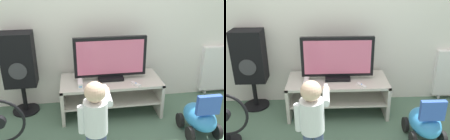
{
  "view_description": "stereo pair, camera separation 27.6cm",
  "coord_description": "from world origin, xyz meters",
  "views": [
    {
      "loc": [
        -0.39,
        -2.36,
        1.67
      ],
      "look_at": [
        0.0,
        0.15,
        0.59
      ],
      "focal_mm": 40.0,
      "sensor_mm": 36.0,
      "label": 1
    },
    {
      "loc": [
        -0.11,
        -2.38,
        1.67
      ],
      "look_at": [
        0.0,
        0.15,
        0.59
      ],
      "focal_mm": 40.0,
      "sensor_mm": 36.0,
      "label": 2
    }
  ],
  "objects": [
    {
      "name": "floor_fan",
      "position": [
        -1.12,
        -0.31,
        0.26
      ],
      "size": [
        0.47,
        0.24,
        0.58
      ],
      "color": "black",
      "rests_on": "ground_plane"
    },
    {
      "name": "tv_stand",
      "position": [
        0.0,
        0.26,
        0.29
      ],
      "size": [
        1.16,
        0.51,
        0.43
      ],
      "color": "beige",
      "rests_on": "ground_plane"
    },
    {
      "name": "ground_plane",
      "position": [
        0.0,
        0.0,
        0.0
      ],
      "size": [
        16.0,
        16.0,
        0.0
      ],
      "primitive_type": "plane",
      "color": "#4C6B56"
    },
    {
      "name": "radiator",
      "position": [
        1.6,
        0.52,
        0.37
      ],
      "size": [
        0.65,
        0.08,
        0.68
      ],
      "color": "white",
      "rests_on": "ground_plane"
    },
    {
      "name": "speaker_tower",
      "position": [
        -1.03,
        0.42,
        0.64
      ],
      "size": [
        0.35,
        0.32,
        0.99
      ],
      "color": "black",
      "rests_on": "ground_plane"
    },
    {
      "name": "child",
      "position": [
        -0.25,
        -0.57,
        0.48
      ],
      "size": [
        0.31,
        0.46,
        0.81
      ],
      "color": "#3F4C72",
      "rests_on": "ground_plane"
    },
    {
      "name": "game_console",
      "position": [
        -0.36,
        0.15,
        0.46
      ],
      "size": [
        0.05,
        0.17,
        0.06
      ],
      "color": "white",
      "rests_on": "tv_stand"
    },
    {
      "name": "remote_primary",
      "position": [
        0.26,
        0.07,
        0.44
      ],
      "size": [
        0.1,
        0.13,
        0.03
      ],
      "color": "white",
      "rests_on": "tv_stand"
    },
    {
      "name": "ride_on_toy",
      "position": [
        0.86,
        -0.31,
        0.19
      ],
      "size": [
        0.34,
        0.46,
        0.51
      ],
      "color": "#338CD1",
      "rests_on": "ground_plane"
    },
    {
      "name": "television",
      "position": [
        0.0,
        0.28,
        0.68
      ],
      "size": [
        0.83,
        0.2,
        0.51
      ],
      "color": "black",
      "rests_on": "tv_stand"
    }
  ]
}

